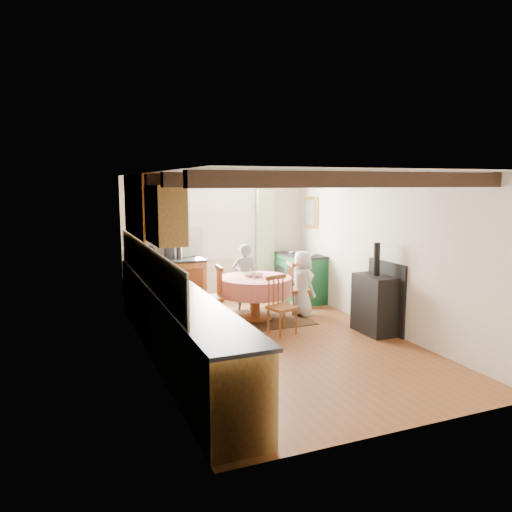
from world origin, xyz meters
name	(u,v)px	position (x,y,z in m)	size (l,w,h in m)	color
floor	(277,342)	(0.00, 0.00, 0.00)	(3.60, 5.50, 0.00)	brown
ceiling	(278,174)	(0.00, 0.00, 2.40)	(3.60, 5.50, 0.00)	white
wall_back	(218,240)	(0.00, 2.75, 1.20)	(3.60, 0.00, 2.40)	silver
wall_front	(406,305)	(0.00, -2.75, 1.20)	(3.60, 0.00, 2.40)	silver
wall_left	(148,269)	(-1.80, 0.00, 1.20)	(0.00, 5.50, 2.40)	silver
wall_right	(384,253)	(1.80, 0.00, 1.20)	(0.00, 5.50, 2.40)	silver
beam_a	(362,180)	(0.00, -2.00, 2.31)	(3.60, 0.16, 0.16)	black
beam_b	(313,180)	(0.00, -1.00, 2.31)	(3.60, 0.16, 0.16)	black
beam_c	(278,180)	(0.00, 0.00, 2.31)	(3.60, 0.16, 0.16)	black
beam_d	(251,181)	(0.00, 1.00, 2.31)	(3.60, 0.16, 0.16)	black
beam_e	(230,181)	(0.00, 2.00, 2.31)	(3.60, 0.16, 0.16)	black
splash_left	(146,265)	(-1.78, 0.30, 1.20)	(0.02, 4.50, 0.55)	beige
splash_back	(166,242)	(-1.00, 2.73, 1.20)	(1.40, 0.02, 0.55)	beige
base_cabinet_left	(173,324)	(-1.50, 0.00, 0.44)	(0.60, 5.30, 0.88)	olive
base_cabinet_back	(168,286)	(-1.05, 2.45, 0.44)	(1.30, 0.60, 0.88)	olive
worktop_left	(174,290)	(-1.48, 0.00, 0.90)	(0.64, 5.30, 0.04)	black
worktop_back	(167,261)	(-1.05, 2.43, 0.90)	(1.30, 0.64, 0.04)	black
wall_cabinet_glass	(144,205)	(-1.63, 1.20, 1.95)	(0.34, 1.80, 0.90)	olive
wall_cabinet_solid	(165,214)	(-1.63, -0.30, 1.90)	(0.34, 0.90, 0.70)	olive
window_frame	(223,219)	(0.10, 2.73, 1.60)	(1.34, 0.03, 1.54)	white
window_pane	(223,219)	(0.10, 2.74, 1.60)	(1.20, 0.01, 1.40)	white
curtain_left	(181,247)	(-0.75, 2.65, 1.10)	(0.35, 0.10, 2.10)	beige
curtain_right	(265,243)	(0.95, 2.65, 1.10)	(0.35, 0.10, 2.10)	beige
curtain_rod	(224,187)	(0.10, 2.65, 2.20)	(0.03, 0.03, 2.00)	black
wall_picture	(311,213)	(1.77, 2.30, 1.70)	(0.04, 0.50, 0.60)	gold
wall_plate	(269,212)	(1.05, 2.72, 1.70)	(0.30, 0.30, 0.02)	silver
rug	(255,319)	(0.16, 1.22, 0.01)	(1.70, 1.32, 0.01)	#3E2A18
dining_table	(255,299)	(0.16, 1.22, 0.36)	(1.20, 1.20, 0.72)	#E57C62
chair_near	(282,305)	(0.24, 0.34, 0.45)	(0.38, 0.40, 0.89)	brown
chair_left	(209,296)	(-0.64, 1.21, 0.48)	(0.41, 0.43, 0.96)	brown
chair_right	(299,287)	(1.02, 1.31, 0.46)	(0.40, 0.42, 0.93)	brown
aga_range	(301,277)	(1.47, 2.12, 0.47)	(0.66, 1.02, 0.94)	#104726
cast_iron_stove	(376,288)	(1.58, -0.13, 0.70)	(0.42, 0.70, 1.39)	black
child_far	(245,277)	(0.22, 1.88, 0.60)	(0.44, 0.29, 1.21)	slate
child_right	(302,283)	(1.02, 1.19, 0.56)	(0.55, 0.36, 1.13)	silver
bowl_a	(250,275)	(0.12, 1.34, 0.75)	(0.24, 0.24, 0.06)	silver
bowl_b	(258,275)	(0.21, 1.24, 0.75)	(0.19, 0.19, 0.06)	silver
cup	(254,275)	(0.12, 1.20, 0.77)	(0.10, 0.10, 0.09)	silver
canister_tall	(152,253)	(-1.31, 2.47, 1.05)	(0.15, 0.15, 0.26)	#262628
canister_wide	(169,253)	(-1.00, 2.46, 1.03)	(0.20, 0.20, 0.22)	#262628
canister_slim	(179,252)	(-0.84, 2.37, 1.06)	(0.10, 0.10, 0.28)	#262628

